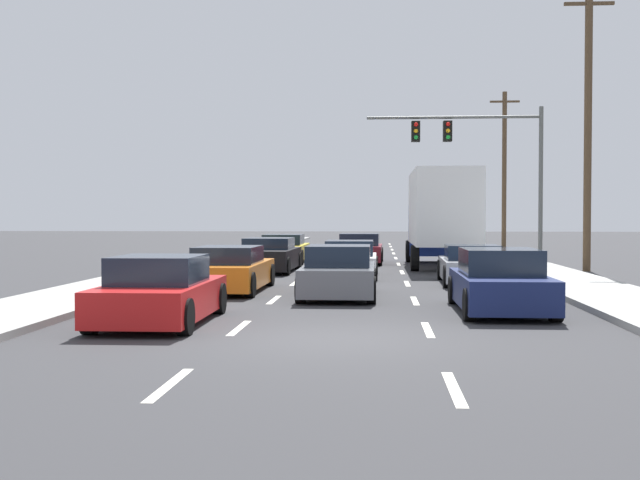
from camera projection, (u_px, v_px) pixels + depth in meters
name	position (u px, v px, depth m)	size (l,w,h in m)	color
ground_plane	(360.00, 259.00, 38.50)	(140.00, 140.00, 0.00)	#333335
sidewalk_right	(519.00, 265.00, 33.06)	(2.57, 80.00, 0.14)	#9E9E99
sidewalk_left	(200.00, 263.00, 33.97)	(2.57, 80.00, 0.14)	#9E9E99
lane_markings	(357.00, 268.00, 32.18)	(3.54, 57.00, 0.01)	silver
car_yellow	(284.00, 249.00, 35.83)	(1.97, 4.56, 1.24)	yellow
car_black	(269.00, 256.00, 29.86)	(2.06, 4.68, 1.24)	black
car_orange	(230.00, 270.00, 22.11)	(1.94, 4.65, 1.22)	orange
car_red	(160.00, 293.00, 15.46)	(1.89, 4.22, 1.29)	red
car_maroon	(360.00, 250.00, 35.10)	(2.02, 4.24, 1.29)	maroon
car_white	(350.00, 260.00, 27.14)	(1.87, 4.06, 1.23)	white
car_gray	(339.00, 274.00, 20.47)	(1.87, 4.18, 1.30)	slate
box_truck	(441.00, 213.00, 32.36)	(2.58, 9.02, 3.76)	white
car_silver	(472.00, 266.00, 24.52)	(1.92, 4.12, 1.18)	#B7BABF
car_navy	(500.00, 283.00, 17.31)	(1.87, 4.27, 1.34)	#141E4C
traffic_signal_mast	(469.00, 145.00, 38.21)	(8.20, 0.69, 7.13)	#595B56
utility_pole_mid	(588.00, 126.00, 29.96)	(1.80, 0.28, 10.39)	brown
utility_pole_far	(504.00, 168.00, 50.24)	(1.80, 0.28, 9.66)	brown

